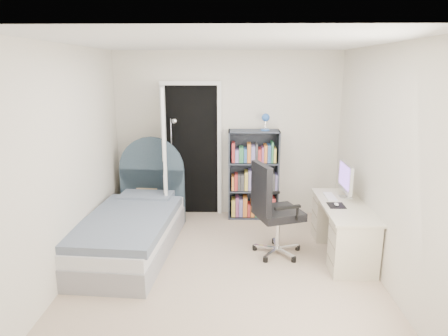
{
  "coord_description": "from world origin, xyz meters",
  "views": [
    {
      "loc": [
        0.08,
        -4.23,
        2.25
      ],
      "look_at": [
        -0.02,
        0.44,
        1.07
      ],
      "focal_mm": 32.0,
      "sensor_mm": 36.0,
      "label": 1
    }
  ],
  "objects_px": {
    "nightstand": "(153,192)",
    "desk": "(342,227)",
    "bookcase": "(254,179)",
    "office_chair": "(272,206)",
    "bed": "(133,227)",
    "floor_lamp": "(174,176)"
  },
  "relations": [
    {
      "from": "nightstand",
      "to": "desk",
      "type": "distance_m",
      "value": 2.84
    },
    {
      "from": "nightstand",
      "to": "bookcase",
      "type": "bearing_deg",
      "value": 1.99
    },
    {
      "from": "desk",
      "to": "office_chair",
      "type": "distance_m",
      "value": 0.92
    },
    {
      "from": "bed",
      "to": "office_chair",
      "type": "height_order",
      "value": "bed"
    },
    {
      "from": "bed",
      "to": "desk",
      "type": "height_order",
      "value": "bed"
    },
    {
      "from": "nightstand",
      "to": "floor_lamp",
      "type": "xyz_separation_m",
      "value": [
        0.31,
        0.11,
        0.22
      ]
    },
    {
      "from": "office_chair",
      "to": "desk",
      "type": "bearing_deg",
      "value": 2.2
    },
    {
      "from": "floor_lamp",
      "to": "office_chair",
      "type": "height_order",
      "value": "floor_lamp"
    },
    {
      "from": "nightstand",
      "to": "desk",
      "type": "relative_size",
      "value": 0.46
    },
    {
      "from": "bed",
      "to": "office_chair",
      "type": "bearing_deg",
      "value": -4.05
    },
    {
      "from": "bookcase",
      "to": "bed",
      "type": "bearing_deg",
      "value": -143.4
    },
    {
      "from": "desk",
      "to": "office_chair",
      "type": "bearing_deg",
      "value": -177.8
    },
    {
      "from": "bookcase",
      "to": "office_chair",
      "type": "xyz_separation_m",
      "value": [
        0.15,
        -1.3,
        0.03
      ]
    },
    {
      "from": "floor_lamp",
      "to": "desk",
      "type": "xyz_separation_m",
      "value": [
        2.26,
        -1.32,
        -0.26
      ]
    },
    {
      "from": "nightstand",
      "to": "floor_lamp",
      "type": "height_order",
      "value": "floor_lamp"
    },
    {
      "from": "floor_lamp",
      "to": "desk",
      "type": "relative_size",
      "value": 1.14
    },
    {
      "from": "desk",
      "to": "bed",
      "type": "bearing_deg",
      "value": 178.05
    },
    {
      "from": "bookcase",
      "to": "office_chair",
      "type": "bearing_deg",
      "value": -83.46
    },
    {
      "from": "nightstand",
      "to": "office_chair",
      "type": "height_order",
      "value": "office_chair"
    },
    {
      "from": "floor_lamp",
      "to": "office_chair",
      "type": "distance_m",
      "value": 1.93
    },
    {
      "from": "bed",
      "to": "nightstand",
      "type": "height_order",
      "value": "bed"
    },
    {
      "from": "bed",
      "to": "nightstand",
      "type": "distance_m",
      "value": 1.13
    }
  ]
}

